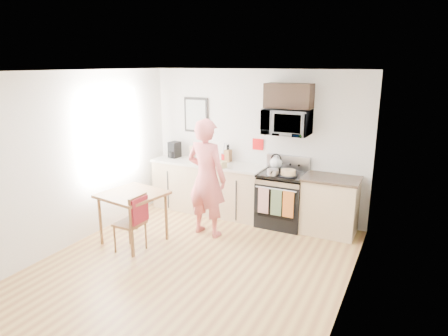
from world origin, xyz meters
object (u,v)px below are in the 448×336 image
at_px(person, 207,178).
at_px(cake, 288,173).
at_px(dining_table, 132,199).
at_px(chair, 136,216).
at_px(microwave, 287,122).
at_px(range, 282,200).

xyz_separation_m(person, cake, (1.09, 0.76, 0.03)).
bearing_deg(cake, person, -145.33).
xyz_separation_m(person, dining_table, (-0.86, -0.77, -0.24)).
bearing_deg(person, dining_table, 47.86).
bearing_deg(chair, cake, 48.53).
distance_m(microwave, chair, 2.83).
distance_m(microwave, dining_table, 2.75).
distance_m(range, dining_table, 2.48).
relative_size(range, chair, 1.31).
height_order(person, chair, person).
relative_size(microwave, dining_table, 0.89).
bearing_deg(dining_table, cake, 37.97).
xyz_separation_m(dining_table, chair, (0.27, -0.27, -0.13)).
height_order(microwave, cake, microwave).
xyz_separation_m(microwave, chair, (-1.55, -2.04, -1.19)).
bearing_deg(dining_table, chair, -45.32).
xyz_separation_m(microwave, cake, (0.13, -0.24, -0.79)).
distance_m(microwave, cake, 0.84).
distance_m(person, dining_table, 1.18).
height_order(microwave, person, microwave).
bearing_deg(chair, person, 62.07).
bearing_deg(cake, dining_table, -142.03).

